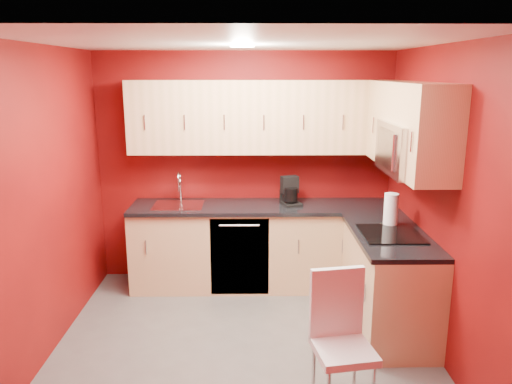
{
  "coord_description": "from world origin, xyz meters",
  "views": [
    {
      "loc": [
        0.07,
        -3.9,
        2.29
      ],
      "look_at": [
        0.11,
        0.55,
        1.21
      ],
      "focal_mm": 35.0,
      "sensor_mm": 36.0,
      "label": 1
    }
  ],
  "objects_px": {
    "coffee_maker": "(292,191)",
    "napkin_holder": "(288,197)",
    "dining_chair": "(344,343)",
    "microwave": "(410,149)",
    "sink": "(178,202)",
    "paper_towel": "(391,210)"
  },
  "relations": [
    {
      "from": "coffee_maker",
      "to": "napkin_holder",
      "type": "height_order",
      "value": "coffee_maker"
    },
    {
      "from": "napkin_holder",
      "to": "dining_chair",
      "type": "height_order",
      "value": "napkin_holder"
    },
    {
      "from": "napkin_holder",
      "to": "dining_chair",
      "type": "bearing_deg",
      "value": -83.61
    },
    {
      "from": "microwave",
      "to": "coffee_maker",
      "type": "distance_m",
      "value": 1.47
    },
    {
      "from": "sink",
      "to": "paper_towel",
      "type": "height_order",
      "value": "sink"
    },
    {
      "from": "sink",
      "to": "microwave",
      "type": "bearing_deg",
      "value": -25.6
    },
    {
      "from": "dining_chair",
      "to": "microwave",
      "type": "bearing_deg",
      "value": 46.7
    },
    {
      "from": "sink",
      "to": "dining_chair",
      "type": "distance_m",
      "value": 2.52
    },
    {
      "from": "paper_towel",
      "to": "napkin_holder",
      "type": "bearing_deg",
      "value": 137.58
    },
    {
      "from": "napkin_holder",
      "to": "coffee_maker",
      "type": "bearing_deg",
      "value": -67.86
    },
    {
      "from": "sink",
      "to": "coffee_maker",
      "type": "bearing_deg",
      "value": -0.7
    },
    {
      "from": "sink",
      "to": "napkin_holder",
      "type": "distance_m",
      "value": 1.17
    },
    {
      "from": "sink",
      "to": "coffee_maker",
      "type": "distance_m",
      "value": 1.2
    },
    {
      "from": "sink",
      "to": "paper_towel",
      "type": "distance_m",
      "value": 2.18
    },
    {
      "from": "sink",
      "to": "paper_towel",
      "type": "xyz_separation_m",
      "value": [
        2.04,
        -0.74,
        0.12
      ]
    },
    {
      "from": "microwave",
      "to": "dining_chair",
      "type": "relative_size",
      "value": 0.79
    },
    {
      "from": "sink",
      "to": "napkin_holder",
      "type": "relative_size",
      "value": 3.61
    },
    {
      "from": "coffee_maker",
      "to": "dining_chair",
      "type": "relative_size",
      "value": 0.31
    },
    {
      "from": "coffee_maker",
      "to": "paper_towel",
      "type": "bearing_deg",
      "value": -58.27
    },
    {
      "from": "coffee_maker",
      "to": "dining_chair",
      "type": "distance_m",
      "value": 2.13
    },
    {
      "from": "napkin_holder",
      "to": "paper_towel",
      "type": "bearing_deg",
      "value": -42.42
    },
    {
      "from": "dining_chair",
      "to": "paper_towel",
      "type": "bearing_deg",
      "value": 54.04
    }
  ]
}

